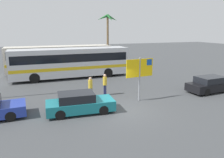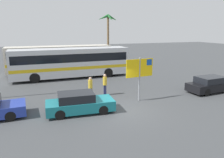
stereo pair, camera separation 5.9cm
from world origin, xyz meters
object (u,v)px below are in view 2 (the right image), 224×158
bus_rear_coach (61,58)px  car_black (212,84)px  ferry_sign (140,70)px  pedestrian_by_bus (90,86)px  car_teal (79,103)px  bus_front_coach (71,61)px  pedestrian_near_sign (105,83)px

bus_rear_coach → car_black: 17.09m
ferry_sign → pedestrian_by_bus: size_ratio=1.92×
car_black → car_teal: bearing=-179.5°
bus_front_coach → car_teal: 10.48m
bus_front_coach → car_black: bus_front_coach is taller
pedestrian_by_bus → ferry_sign: bearing=-107.5°
pedestrian_by_bus → bus_rear_coach: bearing=13.7°
bus_front_coach → bus_rear_coach: (-0.63, 3.71, 0.00)m
car_teal → pedestrian_by_bus: size_ratio=2.58×
car_black → pedestrian_by_bus: 10.20m
car_black → pedestrian_near_sign: pedestrian_near_sign is taller
car_black → car_teal: size_ratio=1.05×
bus_front_coach → car_black: 13.94m
ferry_sign → pedestrian_by_bus: 3.93m
car_teal → pedestrian_by_bus: (1.43, 2.57, 0.35)m
ferry_sign → pedestrian_near_sign: (-1.96, 2.16, -1.31)m
bus_front_coach → pedestrian_near_sign: size_ratio=7.18×
pedestrian_near_sign → ferry_sign: bearing=-61.5°
bus_rear_coach → pedestrian_by_bus: bearing=-86.7°
bus_front_coach → pedestrian_by_bus: (0.03, -7.75, -0.80)m
bus_rear_coach → car_black: (10.69, -13.29, -1.15)m
car_black → bus_rear_coach: bearing=125.6°
bus_front_coach → pedestrian_by_bus: 7.79m
bus_rear_coach → pedestrian_near_sign: (1.97, -11.03, -0.77)m
car_black → bus_front_coach: bearing=133.2°
bus_rear_coach → car_teal: (-0.76, -14.03, -1.15)m
bus_front_coach → ferry_sign: 10.05m
pedestrian_near_sign → pedestrian_by_bus: bearing=-175.4°
ferry_sign → car_teal: bearing=-174.9°
car_black → pedestrian_near_sign: size_ratio=2.64×
car_teal → bus_rear_coach: bearing=90.8°
ferry_sign → car_black: bearing=-5.9°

